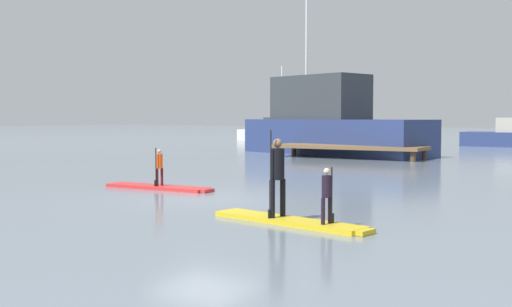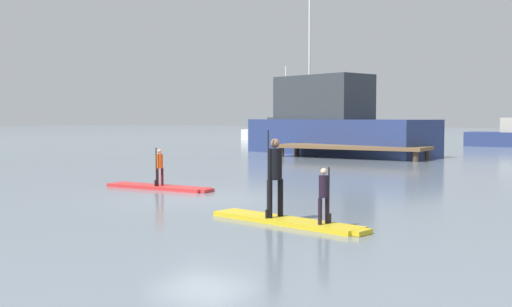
{
  "view_description": "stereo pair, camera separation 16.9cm",
  "coord_description": "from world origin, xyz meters",
  "px_view_note": "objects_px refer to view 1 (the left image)",
  "views": [
    {
      "loc": [
        9.76,
        -13.27,
        2.15
      ],
      "look_at": [
        0.28,
        2.17,
        1.09
      ],
      "focal_mm": 43.66,
      "sensor_mm": 36.0,
      "label": 1
    },
    {
      "loc": [
        9.9,
        -13.18,
        2.15
      ],
      "look_at": [
        0.28,
        2.17,
        1.09
      ],
      "focal_mm": 43.66,
      "sensor_mm": 36.0,
      "label": 2
    }
  ],
  "objects_px": {
    "motor_boat_small_navy": "(274,132)",
    "fishing_boat_white_large": "(329,124)",
    "paddleboard_far": "(290,221)",
    "paddler_adult": "(277,172)",
    "paddleboard_near": "(159,187)",
    "paddler_child_solo": "(159,165)",
    "paddler_child_front": "(327,193)"
  },
  "relations": [
    {
      "from": "motor_boat_small_navy",
      "to": "fishing_boat_white_large",
      "type": "bearing_deg",
      "value": -51.57
    },
    {
      "from": "paddleboard_far",
      "to": "paddler_adult",
      "type": "bearing_deg",
      "value": 170.17
    },
    {
      "from": "paddleboard_far",
      "to": "paddleboard_near",
      "type": "bearing_deg",
      "value": 152.03
    },
    {
      "from": "paddleboard_near",
      "to": "paddler_child_solo",
      "type": "distance_m",
      "value": 0.67
    },
    {
      "from": "paddleboard_far",
      "to": "fishing_boat_white_large",
      "type": "distance_m",
      "value": 24.1
    },
    {
      "from": "paddleboard_near",
      "to": "fishing_boat_white_large",
      "type": "distance_m",
      "value": 19.14
    },
    {
      "from": "paddleboard_near",
      "to": "paddleboard_far",
      "type": "height_order",
      "value": "same"
    },
    {
      "from": "paddler_adult",
      "to": "fishing_boat_white_large",
      "type": "bearing_deg",
      "value": 112.3
    },
    {
      "from": "fishing_boat_white_large",
      "to": "paddler_adult",
      "type": "bearing_deg",
      "value": -67.7
    },
    {
      "from": "motor_boat_small_navy",
      "to": "paddleboard_near",
      "type": "bearing_deg",
      "value": -65.16
    },
    {
      "from": "paddleboard_near",
      "to": "paddleboard_far",
      "type": "relative_size",
      "value": 0.97
    },
    {
      "from": "paddler_adult",
      "to": "motor_boat_small_navy",
      "type": "xyz_separation_m",
      "value": [
        -22.46,
        38.97,
        -0.27
      ]
    },
    {
      "from": "paddler_child_solo",
      "to": "fishing_boat_white_large",
      "type": "bearing_deg",
      "value": 99.45
    },
    {
      "from": "paddler_child_front",
      "to": "fishing_boat_white_large",
      "type": "height_order",
      "value": "fishing_boat_white_large"
    },
    {
      "from": "paddleboard_near",
      "to": "motor_boat_small_navy",
      "type": "height_order",
      "value": "motor_boat_small_navy"
    },
    {
      "from": "paddler_child_solo",
      "to": "motor_boat_small_navy",
      "type": "distance_m",
      "value": 39.36
    },
    {
      "from": "paddleboard_near",
      "to": "motor_boat_small_navy",
      "type": "xyz_separation_m",
      "value": [
        -16.53,
        35.7,
        0.71
      ]
    },
    {
      "from": "fishing_boat_white_large",
      "to": "motor_boat_small_navy",
      "type": "distance_m",
      "value": 21.6
    },
    {
      "from": "paddleboard_near",
      "to": "motor_boat_small_navy",
      "type": "relative_size",
      "value": 0.53
    },
    {
      "from": "fishing_boat_white_large",
      "to": "motor_boat_small_navy",
      "type": "xyz_separation_m",
      "value": [
        -13.41,
        16.9,
        -1.02
      ]
    },
    {
      "from": "fishing_boat_white_large",
      "to": "paddleboard_far",
      "type": "bearing_deg",
      "value": -67.01
    },
    {
      "from": "paddleboard_near",
      "to": "fishing_boat_white_large",
      "type": "height_order",
      "value": "fishing_boat_white_large"
    },
    {
      "from": "paddleboard_near",
      "to": "paddler_adult",
      "type": "distance_m",
      "value": 6.85
    },
    {
      "from": "fishing_boat_white_large",
      "to": "motor_boat_small_navy",
      "type": "height_order",
      "value": "fishing_boat_white_large"
    },
    {
      "from": "paddler_child_front",
      "to": "fishing_boat_white_large",
      "type": "distance_m",
      "value": 24.57
    },
    {
      "from": "paddler_child_solo",
      "to": "paddler_child_front",
      "type": "relative_size",
      "value": 1.05
    },
    {
      "from": "paddler_adult",
      "to": "motor_boat_small_navy",
      "type": "height_order",
      "value": "motor_boat_small_navy"
    },
    {
      "from": "paddler_child_solo",
      "to": "motor_boat_small_navy",
      "type": "height_order",
      "value": "motor_boat_small_navy"
    },
    {
      "from": "paddleboard_near",
      "to": "fishing_boat_white_large",
      "type": "bearing_deg",
      "value": 99.42
    },
    {
      "from": "paddler_child_solo",
      "to": "paddleboard_far",
      "type": "bearing_deg",
      "value": -27.93
    },
    {
      "from": "paddler_child_solo",
      "to": "paddler_adult",
      "type": "bearing_deg",
      "value": -28.83
    },
    {
      "from": "paddleboard_far",
      "to": "fishing_boat_white_large",
      "type": "xyz_separation_m",
      "value": [
        -9.39,
        22.13,
        1.73
      ]
    }
  ]
}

